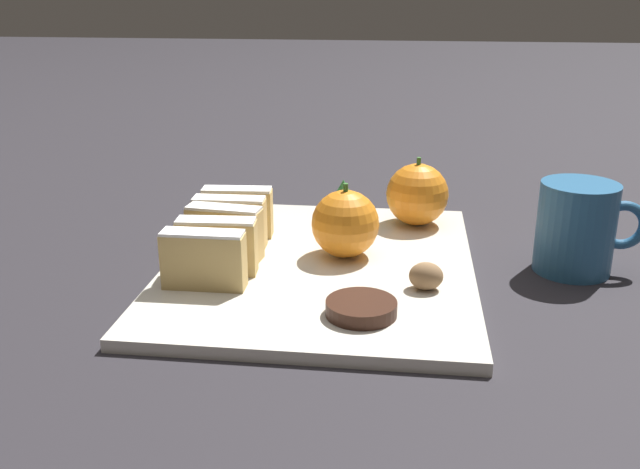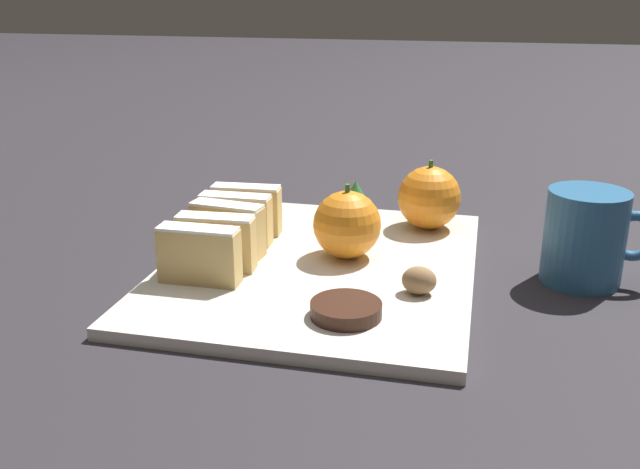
{
  "view_description": "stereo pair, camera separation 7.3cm",
  "coord_description": "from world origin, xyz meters",
  "px_view_note": "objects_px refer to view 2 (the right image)",
  "views": [
    {
      "loc": [
        0.08,
        -0.68,
        0.29
      ],
      "look_at": [
        0.0,
        0.0,
        0.04
      ],
      "focal_mm": 40.0,
      "sensor_mm": 36.0,
      "label": 1
    },
    {
      "loc": [
        0.16,
        -0.67,
        0.29
      ],
      "look_at": [
        0.0,
        0.0,
        0.04
      ],
      "focal_mm": 40.0,
      "sensor_mm": 36.0,
      "label": 2
    }
  ],
  "objects_px": {
    "walnut": "(419,280)",
    "chocolate_cookie": "(346,310)",
    "coffee_mug": "(586,237)",
    "orange_near": "(347,225)",
    "orange_far": "(429,198)"
  },
  "relations": [
    {
      "from": "orange_far",
      "to": "chocolate_cookie",
      "type": "distance_m",
      "value": 0.26
    },
    {
      "from": "orange_near",
      "to": "coffee_mug",
      "type": "bearing_deg",
      "value": 3.98
    },
    {
      "from": "chocolate_cookie",
      "to": "coffee_mug",
      "type": "height_order",
      "value": "coffee_mug"
    },
    {
      "from": "orange_near",
      "to": "chocolate_cookie",
      "type": "bearing_deg",
      "value": -79.12
    },
    {
      "from": "orange_near",
      "to": "walnut",
      "type": "height_order",
      "value": "orange_near"
    },
    {
      "from": "orange_near",
      "to": "chocolate_cookie",
      "type": "distance_m",
      "value": 0.15
    },
    {
      "from": "orange_near",
      "to": "coffee_mug",
      "type": "xyz_separation_m",
      "value": [
        0.24,
        0.02,
        0.0
      ]
    },
    {
      "from": "orange_far",
      "to": "coffee_mug",
      "type": "relative_size",
      "value": 0.74
    },
    {
      "from": "chocolate_cookie",
      "to": "walnut",
      "type": "bearing_deg",
      "value": 47.97
    },
    {
      "from": "orange_near",
      "to": "orange_far",
      "type": "relative_size",
      "value": 0.97
    },
    {
      "from": "walnut",
      "to": "chocolate_cookie",
      "type": "distance_m",
      "value": 0.08
    },
    {
      "from": "orange_near",
      "to": "coffee_mug",
      "type": "distance_m",
      "value": 0.24
    },
    {
      "from": "coffee_mug",
      "to": "orange_far",
      "type": "bearing_deg",
      "value": 149.29
    },
    {
      "from": "chocolate_cookie",
      "to": "coffee_mug",
      "type": "distance_m",
      "value": 0.26
    },
    {
      "from": "orange_far",
      "to": "coffee_mug",
      "type": "height_order",
      "value": "coffee_mug"
    }
  ]
}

